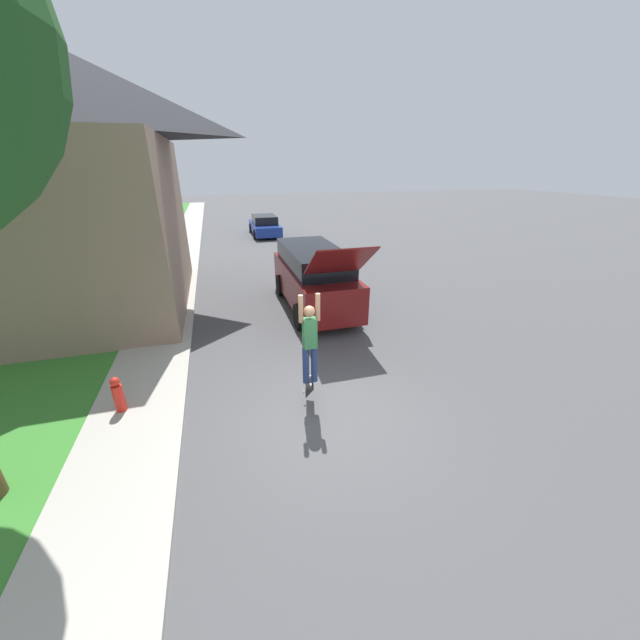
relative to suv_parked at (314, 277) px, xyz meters
name	(u,v)px	position (x,y,z in m)	size (l,w,h in m)	color
ground_plane	(325,415)	(-1.34, -5.77, -1.11)	(120.00, 120.00, 0.00)	#49494C
lawn	(3,336)	(-9.34, 0.23, -1.07)	(10.00, 80.00, 0.08)	#387F2D
sidewalk	(164,319)	(-4.94, 0.23, -1.06)	(1.80, 80.00, 0.10)	#ADA89E
suv_parked	(314,277)	(0.00, 0.00, 0.00)	(2.03, 5.84, 2.76)	maroon
car_down_street	(265,226)	(0.35, 14.61, -0.45)	(1.90, 4.56, 1.37)	navy
skateboarder	(310,339)	(-1.55, -5.44, 0.46)	(0.41, 0.21, 1.84)	navy
skateboard	(309,386)	(-1.57, -5.41, -0.60)	(0.36, 0.78, 0.38)	black
fire_hydrant	(118,395)	(-5.23, -4.61, -0.65)	(0.20, 0.20, 0.75)	red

